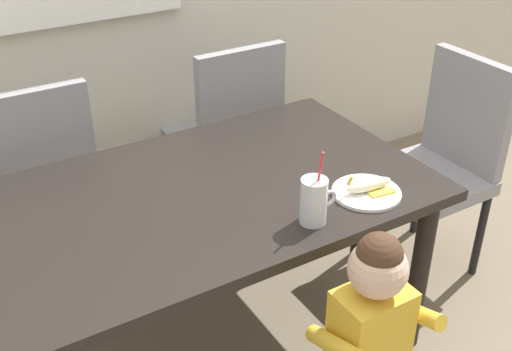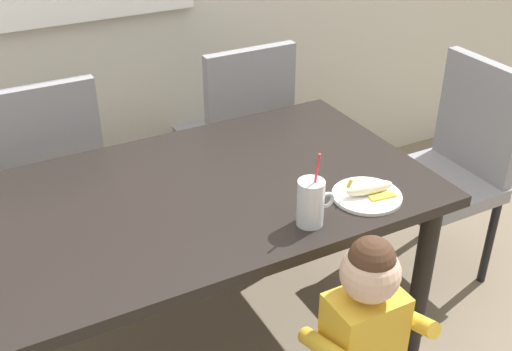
% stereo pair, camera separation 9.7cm
% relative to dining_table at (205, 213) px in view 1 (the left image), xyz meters
% --- Properties ---
extents(ground_plane, '(24.00, 24.00, 0.00)m').
position_rel_dining_table_xyz_m(ground_plane, '(0.00, 0.00, -0.63)').
color(ground_plane, '#7A6B56').
extents(dining_table, '(1.53, 0.91, 0.72)m').
position_rel_dining_table_xyz_m(dining_table, '(0.00, 0.00, 0.00)').
color(dining_table, black).
rests_on(dining_table, ground).
extents(dining_chair_left, '(0.44, 0.45, 0.96)m').
position_rel_dining_table_xyz_m(dining_chair_left, '(-0.40, 0.69, -0.09)').
color(dining_chair_left, gray).
rests_on(dining_chair_left, ground).
extents(dining_chair_right, '(0.44, 0.45, 0.96)m').
position_rel_dining_table_xyz_m(dining_chair_right, '(0.47, 0.68, -0.09)').
color(dining_chair_right, gray).
rests_on(dining_chair_right, ground).
extents(dining_chair_far, '(0.44, 0.44, 0.96)m').
position_rel_dining_table_xyz_m(dining_chair_far, '(1.12, -0.02, -0.09)').
color(dining_chair_far, gray).
rests_on(dining_chair_far, ground).
extents(toddler_standing, '(0.33, 0.24, 0.84)m').
position_rel_dining_table_xyz_m(toddler_standing, '(0.22, -0.63, -0.10)').
color(toddler_standing, '#3F4760').
rests_on(toddler_standing, ground).
extents(milk_cup, '(0.13, 0.08, 0.25)m').
position_rel_dining_table_xyz_m(milk_cup, '(0.21, -0.34, 0.16)').
color(milk_cup, silver).
rests_on(milk_cup, dining_table).
extents(snack_plate, '(0.23, 0.23, 0.01)m').
position_rel_dining_table_xyz_m(snack_plate, '(0.45, -0.30, 0.10)').
color(snack_plate, white).
rests_on(snack_plate, dining_table).
extents(peeled_banana, '(0.17, 0.12, 0.07)m').
position_rel_dining_table_xyz_m(peeled_banana, '(0.46, -0.30, 0.12)').
color(peeled_banana, '#F4EAC6').
rests_on(peeled_banana, snack_plate).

